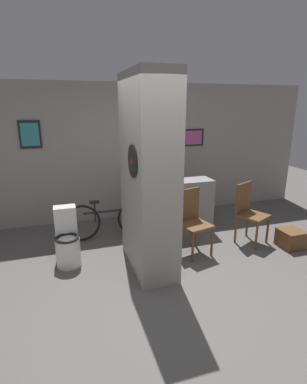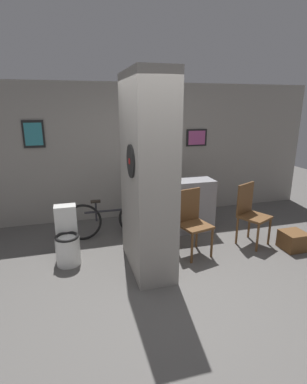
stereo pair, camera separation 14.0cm
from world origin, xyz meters
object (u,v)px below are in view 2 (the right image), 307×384
object	(u,v)px
bicycle	(110,219)
bottle_tall	(176,174)
chair_by_doorway	(250,211)
toilet	(67,239)
chair_near_pillar	(192,219)

from	to	relation	value
bicycle	bottle_tall	xyz separation A→B (m)	(1.16, -0.02, 0.71)
chair_by_doorway	bottle_tall	xyz separation A→B (m)	(-0.99, 0.81, 0.50)
toilet	bottle_tall	world-z (taller)	bottle_tall
bicycle	bottle_tall	size ratio (longest dim) A/B	5.20
chair_near_pillar	chair_by_doorway	bearing A→B (deg)	-10.13
toilet	bicycle	bearing A→B (deg)	43.63
bottle_tall	chair_by_doorway	bearing A→B (deg)	-39.38
toilet	chair_by_doorway	world-z (taller)	chair_by_doorway
chair_near_pillar	bottle_tall	distance (m)	1.02
toilet	chair_near_pillar	bearing A→B (deg)	-7.10
chair_near_pillar	chair_by_doorway	size ratio (longest dim) A/B	1.00
toilet	chair_by_doorway	xyz separation A→B (m)	(2.86, -0.15, 0.20)
toilet	bicycle	size ratio (longest dim) A/B	0.52
chair_by_doorway	bicycle	size ratio (longest dim) A/B	0.64
toilet	chair_near_pillar	size ratio (longest dim) A/B	0.81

